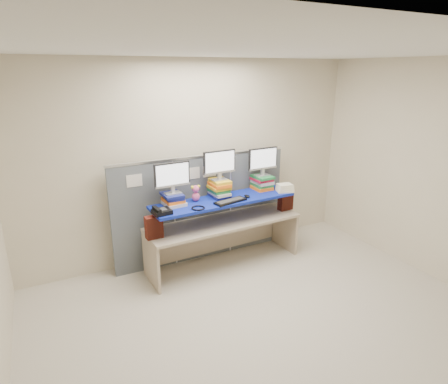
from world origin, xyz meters
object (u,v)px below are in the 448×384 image
monitor_center (219,163)px  desk_phone (161,211)px  desk (224,230)px  keyboard (230,201)px  monitor_left (172,176)px  blue_board (224,200)px  monitor_right (263,160)px

monitor_center → desk_phone: size_ratio=2.05×
desk → monitor_center: bearing=91.6°
monitor_center → desk_phone: monitor_center is taller
monitor_center → keyboard: size_ratio=0.99×
monitor_center → desk: bearing=-88.4°
monitor_left → desk_phone: 0.49m
monitor_left → blue_board: bearing=-9.9°
keyboard → desk_phone: desk_phone is taller
monitor_left → monitor_center: size_ratio=1.00×
desk → desk_phone: size_ratio=9.55×
monitor_left → keyboard: (0.70, -0.24, -0.37)m
monitor_center → desk_phone: 1.05m
monitor_center → blue_board: bearing=-88.4°
monitor_right → keyboard: size_ratio=0.99×
monitor_left → monitor_right: monitor_right is taller
monitor_right → blue_board: bearing=-170.4°
desk → monitor_right: monitor_right is taller
keyboard → monitor_left: bearing=150.2°
monitor_left → keyboard: size_ratio=0.99×
keyboard → monitor_center: bearing=84.7°
desk_phone → monitor_left: bearing=39.5°
blue_board → monitor_center: 0.50m
desk → monitor_center: monitor_center is taller
blue_board → desk_phone: size_ratio=8.73×
desk → monitor_center: 0.93m
desk_phone → monitor_right: bearing=5.0°
blue_board → keyboard: bearing=-85.2°
keyboard → desk_phone: size_ratio=2.06×
monitor_right → keyboard: bearing=-158.8°
blue_board → desk_phone: (-0.92, -0.15, 0.05)m
keyboard → desk_phone: bearing=168.7°
monitor_center → keyboard: 0.53m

